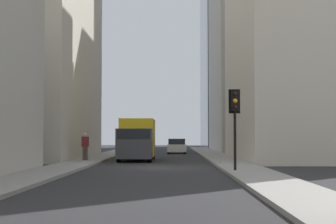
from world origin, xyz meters
The scene contains 9 objects.
ground_plane centered at (0.00, 0.00, 0.00)m, with size 135.00×135.00×0.00m, color #262628.
sidewalk_right centered at (0.00, 4.50, 0.07)m, with size 90.00×2.20×0.14m, color gray.
sidewalk_left centered at (0.00, -4.50, 0.07)m, with size 90.00×2.20×0.14m, color gray.
building_left_far centered at (28.94, -10.59, 11.69)m, with size 17.01×10.50×23.36m.
delivery_truck centered at (7.57, 1.40, 1.46)m, with size 6.46×2.25×2.84m.
sedan_white centered at (22.21, -1.40, 0.66)m, with size 4.30×1.78×1.42m.
traffic_light_foreground centered at (-4.26, -3.87, 2.83)m, with size 0.43×0.52×3.66m.
pedestrian centered at (5.10, 4.53, 1.10)m, with size 0.26×0.44×1.76m.
discarded_bottle centered at (1.17, -3.72, 0.25)m, with size 0.07×0.07×0.27m.
Camera 1 is at (-27.30, -1.09, 1.67)m, focal length 54.55 mm.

